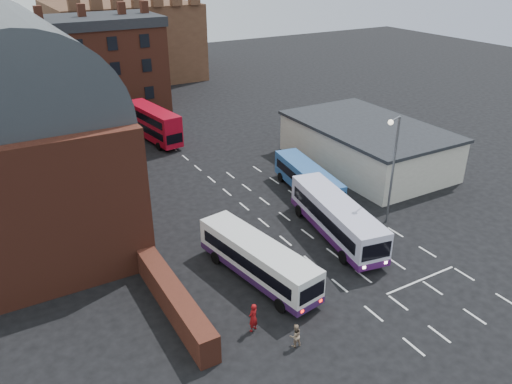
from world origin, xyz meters
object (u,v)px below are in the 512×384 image
bus_white_outbound (258,258)px  bus_red_double (153,124)px  bus_blue (308,178)px  street_lamp (393,161)px  bus_white_inbound (336,216)px  pedestrian_red (253,318)px  pedestrian_beige (295,335)px

bus_white_outbound → bus_red_double: size_ratio=1.05×
bus_blue → street_lamp: 8.62m
bus_white_inbound → bus_red_double: bearing=-70.7°
bus_white_outbound → pedestrian_red: bus_white_outbound is taller
bus_red_double → pedestrian_beige: size_ratio=6.91×
street_lamp → pedestrian_beige: bearing=-150.7°
bus_white_outbound → pedestrian_beige: bus_white_outbound is taller
pedestrian_beige → bus_blue: bearing=-121.0°
bus_white_inbound → pedestrian_beige: bearing=51.4°
bus_white_inbound → street_lamp: street_lamp is taller
bus_white_outbound → pedestrian_beige: bearing=-111.5°
bus_white_outbound → street_lamp: 13.11m
bus_white_outbound → pedestrian_beige: size_ratio=7.22×
bus_red_double → bus_white_inbound: bearing=91.8°
bus_blue → bus_red_double: 21.26m
bus_blue → bus_white_inbound: bearing=79.4°
bus_white_inbound → bus_red_double: bus_red_double is taller
bus_white_outbound → bus_red_double: bearing=74.2°
bus_red_double → pedestrian_beige: bearing=74.9°
bus_white_outbound → pedestrian_beige: 6.64m
bus_red_double → street_lamp: (9.26, -27.46, 3.32)m
bus_white_inbound → street_lamp: size_ratio=1.25×
pedestrian_beige → bus_white_outbound: bearing=-95.8°
pedestrian_red → pedestrian_beige: 2.61m
bus_blue → street_lamp: (2.31, -7.38, 3.81)m
bus_blue → bus_red_double: size_ratio=1.00×
bus_white_inbound → pedestrian_beige: bus_white_inbound is taller
bus_white_outbound → bus_red_double: 29.00m
bus_blue → pedestrian_red: size_ratio=5.31×
bus_red_double → street_lamp: bearing=100.9°
bus_red_double → street_lamp: 29.17m
bus_white_outbound → bus_white_inbound: bus_white_inbound is taller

